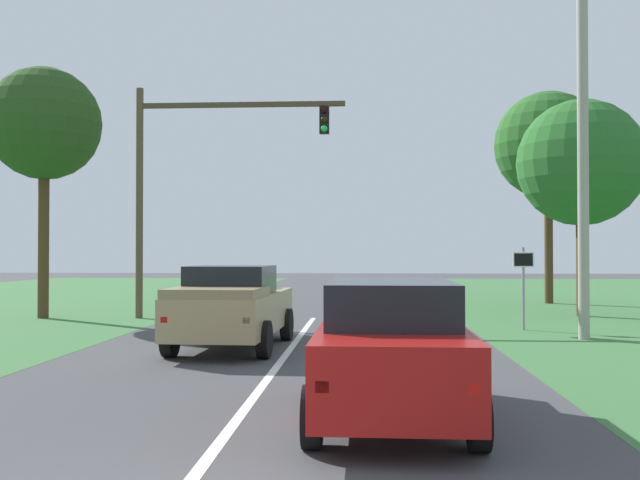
{
  "coord_description": "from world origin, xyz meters",
  "views": [
    {
      "loc": [
        1.68,
        -5.14,
        2.23
      ],
      "look_at": [
        0.31,
        17.84,
        2.61
      ],
      "focal_mm": 40.78,
      "sensor_mm": 36.0,
      "label": 1
    }
  ],
  "objects_px": {
    "utility_pole_right": "(583,148)",
    "extra_tree_1": "(44,125)",
    "pickup_truck_lead": "(232,306)",
    "red_suv_near": "(391,346)",
    "oak_tree_right": "(581,163)",
    "extra_tree_2": "(548,146)",
    "traffic_light": "(192,167)",
    "keep_moving_sign": "(523,277)"
  },
  "relations": [
    {
      "from": "utility_pole_right",
      "to": "extra_tree_1",
      "type": "relative_size",
      "value": 1.16
    },
    {
      "from": "pickup_truck_lead",
      "to": "utility_pole_right",
      "type": "height_order",
      "value": "utility_pole_right"
    },
    {
      "from": "pickup_truck_lead",
      "to": "red_suv_near",
      "type": "bearing_deg",
      "value": -63.77
    },
    {
      "from": "oak_tree_right",
      "to": "red_suv_near",
      "type": "bearing_deg",
      "value": -114.27
    },
    {
      "from": "oak_tree_right",
      "to": "extra_tree_2",
      "type": "distance_m",
      "value": 6.49
    },
    {
      "from": "traffic_light",
      "to": "extra_tree_1",
      "type": "bearing_deg",
      "value": -177.89
    },
    {
      "from": "oak_tree_right",
      "to": "extra_tree_1",
      "type": "bearing_deg",
      "value": -174.21
    },
    {
      "from": "keep_moving_sign",
      "to": "pickup_truck_lead",
      "type": "bearing_deg",
      "value": -149.65
    },
    {
      "from": "traffic_light",
      "to": "keep_moving_sign",
      "type": "height_order",
      "value": "traffic_light"
    },
    {
      "from": "red_suv_near",
      "to": "extra_tree_1",
      "type": "bearing_deg",
      "value": 128.24
    },
    {
      "from": "oak_tree_right",
      "to": "traffic_light",
      "type": "bearing_deg",
      "value": -172.83
    },
    {
      "from": "oak_tree_right",
      "to": "utility_pole_right",
      "type": "bearing_deg",
      "value": -105.98
    },
    {
      "from": "pickup_truck_lead",
      "to": "oak_tree_right",
      "type": "relative_size",
      "value": 0.69
    },
    {
      "from": "pickup_truck_lead",
      "to": "traffic_light",
      "type": "bearing_deg",
      "value": 110.15
    },
    {
      "from": "traffic_light",
      "to": "extra_tree_2",
      "type": "bearing_deg",
      "value": 30.04
    },
    {
      "from": "red_suv_near",
      "to": "traffic_light",
      "type": "xyz_separation_m",
      "value": [
        -6.11,
        14.29,
        4.11
      ]
    },
    {
      "from": "extra_tree_2",
      "to": "keep_moving_sign",
      "type": "bearing_deg",
      "value": -107.55
    },
    {
      "from": "red_suv_near",
      "to": "extra_tree_1",
      "type": "distance_m",
      "value": 18.79
    },
    {
      "from": "keep_moving_sign",
      "to": "utility_pole_right",
      "type": "xyz_separation_m",
      "value": [
        1.06,
        -2.11,
        3.38
      ]
    },
    {
      "from": "pickup_truck_lead",
      "to": "keep_moving_sign",
      "type": "xyz_separation_m",
      "value": [
        7.57,
        4.44,
        0.53
      ]
    },
    {
      "from": "pickup_truck_lead",
      "to": "extra_tree_2",
      "type": "xyz_separation_m",
      "value": [
        11.04,
        15.4,
        5.87
      ]
    },
    {
      "from": "utility_pole_right",
      "to": "extra_tree_2",
      "type": "xyz_separation_m",
      "value": [
        2.41,
        13.07,
        1.96
      ]
    },
    {
      "from": "pickup_truck_lead",
      "to": "oak_tree_right",
      "type": "bearing_deg",
      "value": 40.73
    },
    {
      "from": "extra_tree_2",
      "to": "pickup_truck_lead",
      "type": "bearing_deg",
      "value": -125.65
    },
    {
      "from": "oak_tree_right",
      "to": "extra_tree_1",
      "type": "distance_m",
      "value": 18.45
    },
    {
      "from": "red_suv_near",
      "to": "utility_pole_right",
      "type": "bearing_deg",
      "value": 60.21
    },
    {
      "from": "red_suv_near",
      "to": "traffic_light",
      "type": "distance_m",
      "value": 16.07
    },
    {
      "from": "traffic_light",
      "to": "oak_tree_right",
      "type": "relative_size",
      "value": 1.03
    },
    {
      "from": "traffic_light",
      "to": "keep_moving_sign",
      "type": "xyz_separation_m",
      "value": [
        10.3,
        -3.0,
        -3.57
      ]
    },
    {
      "from": "extra_tree_1",
      "to": "oak_tree_right",
      "type": "bearing_deg",
      "value": 5.79
    },
    {
      "from": "keep_moving_sign",
      "to": "extra_tree_2",
      "type": "xyz_separation_m",
      "value": [
        3.47,
        10.96,
        5.34
      ]
    },
    {
      "from": "red_suv_near",
      "to": "oak_tree_right",
      "type": "height_order",
      "value": "oak_tree_right"
    },
    {
      "from": "keep_moving_sign",
      "to": "extra_tree_2",
      "type": "distance_m",
      "value": 12.67
    },
    {
      "from": "red_suv_near",
      "to": "extra_tree_2",
      "type": "xyz_separation_m",
      "value": [
        7.66,
        22.25,
        5.87
      ]
    },
    {
      "from": "pickup_truck_lead",
      "to": "utility_pole_right",
      "type": "relative_size",
      "value": 0.53
    },
    {
      "from": "oak_tree_right",
      "to": "extra_tree_2",
      "type": "height_order",
      "value": "extra_tree_2"
    },
    {
      "from": "utility_pole_right",
      "to": "extra_tree_2",
      "type": "distance_m",
      "value": 13.43
    },
    {
      "from": "keep_moving_sign",
      "to": "oak_tree_right",
      "type": "bearing_deg",
      "value": 57.27
    },
    {
      "from": "utility_pole_right",
      "to": "keep_moving_sign",
      "type": "bearing_deg",
      "value": 116.71
    },
    {
      "from": "pickup_truck_lead",
      "to": "keep_moving_sign",
      "type": "relative_size",
      "value": 2.22
    },
    {
      "from": "traffic_light",
      "to": "keep_moving_sign",
      "type": "distance_m",
      "value": 11.31
    },
    {
      "from": "utility_pole_right",
      "to": "oak_tree_right",
      "type": "bearing_deg",
      "value": 74.02
    }
  ]
}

